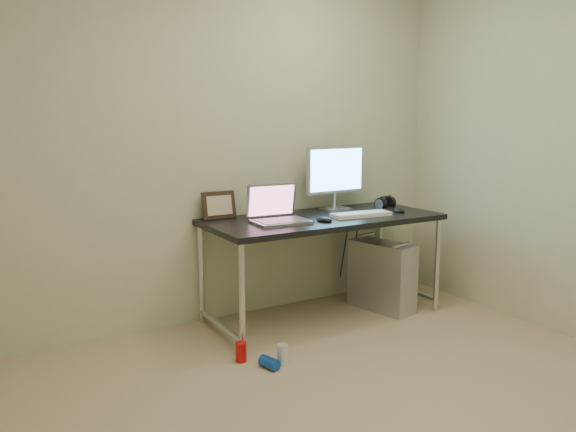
# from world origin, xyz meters

# --- Properties ---
(floor) EXTENTS (3.50, 3.50, 0.00)m
(floor) POSITION_xyz_m (0.00, 0.00, 0.00)
(floor) COLOR tan
(floor) RESTS_ON ground
(wall_back) EXTENTS (3.50, 0.02, 2.50)m
(wall_back) POSITION_xyz_m (0.00, 1.75, 1.25)
(wall_back) COLOR beige
(wall_back) RESTS_ON ground
(desk) EXTENTS (1.71, 0.75, 0.75)m
(desk) POSITION_xyz_m (0.53, 1.38, 0.68)
(desk) COLOR black
(desk) RESTS_ON ground
(tower_computer) EXTENTS (0.32, 0.54, 0.56)m
(tower_computer) POSITION_xyz_m (1.01, 1.28, 0.26)
(tower_computer) COLOR silver
(tower_computer) RESTS_ON ground
(cable_a) EXTENTS (0.01, 0.16, 0.69)m
(cable_a) POSITION_xyz_m (0.96, 1.70, 0.40)
(cable_a) COLOR black
(cable_a) RESTS_ON ground
(cable_b) EXTENTS (0.02, 0.11, 0.71)m
(cable_b) POSITION_xyz_m (1.05, 1.68, 0.38)
(cable_b) COLOR black
(cable_b) RESTS_ON ground
(can_red) EXTENTS (0.08, 0.08, 0.12)m
(can_red) POSITION_xyz_m (-0.33, 0.97, 0.06)
(can_red) COLOR red
(can_red) RESTS_ON ground
(can_white) EXTENTS (0.07, 0.07, 0.12)m
(can_white) POSITION_xyz_m (-0.13, 0.81, 0.06)
(can_white) COLOR silver
(can_white) RESTS_ON ground
(can_blue) EXTENTS (0.10, 0.14, 0.07)m
(can_blue) POSITION_xyz_m (-0.23, 0.80, 0.03)
(can_blue) COLOR #1144B3
(can_blue) RESTS_ON ground
(laptop) EXTENTS (0.38, 0.32, 0.26)m
(laptop) POSITION_xyz_m (0.14, 1.36, 0.81)
(laptop) COLOR #BBBCC4
(laptop) RESTS_ON desk
(monitor) EXTENTS (0.52, 0.16, 0.49)m
(monitor) POSITION_xyz_m (0.79, 1.59, 1.04)
(monitor) COLOR #BBBCC4
(monitor) RESTS_ON desk
(keyboard) EXTENTS (0.45, 0.19, 0.03)m
(keyboard) POSITION_xyz_m (0.78, 1.25, 0.76)
(keyboard) COLOR white
(keyboard) RESTS_ON desk
(mouse_right) EXTENTS (0.10, 0.13, 0.04)m
(mouse_right) POSITION_xyz_m (1.14, 1.25, 0.77)
(mouse_right) COLOR black
(mouse_right) RESTS_ON desk
(mouse_left) EXTENTS (0.11, 0.14, 0.04)m
(mouse_left) POSITION_xyz_m (0.43, 1.21, 0.77)
(mouse_left) COLOR black
(mouse_left) RESTS_ON desk
(headphones) EXTENTS (0.18, 0.11, 0.11)m
(headphones) POSITION_xyz_m (1.22, 1.51, 0.78)
(headphones) COLOR black
(headphones) RESTS_ON desk
(picture_frame) EXTENTS (0.24, 0.08, 0.20)m
(picture_frame) POSITION_xyz_m (-0.15, 1.68, 0.85)
(picture_frame) COLOR black
(picture_frame) RESTS_ON desk
(webcam) EXTENTS (0.05, 0.04, 0.13)m
(webcam) POSITION_xyz_m (0.17, 1.65, 0.84)
(webcam) COLOR silver
(webcam) RESTS_ON desk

